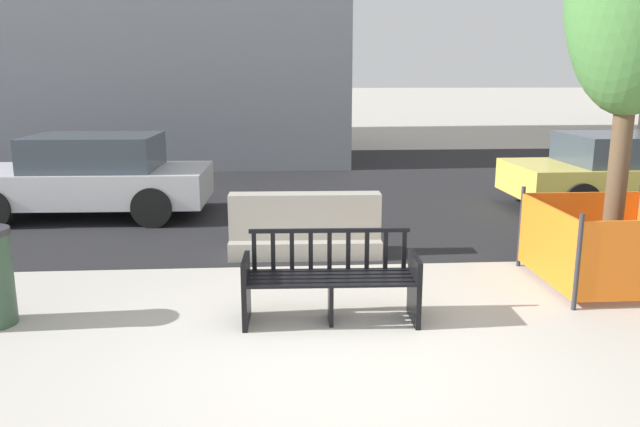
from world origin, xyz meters
The scene contains 7 objects.
ground_plane centered at (0.00, 0.00, 0.00)m, with size 200.00×200.00×0.00m, color #ADA89E.
street_asphalt centered at (0.00, 8.70, 0.00)m, with size 120.00×12.00×0.01m, color black.
street_bench centered at (-0.02, 0.91, 0.40)m, with size 1.71×0.58×0.88m.
jersey_barrier_centre centered at (-0.16, 3.20, 0.34)m, with size 2.02×0.74×0.84m.
construction_fence centered at (3.26, 1.77, 0.51)m, with size 1.55×1.55×1.02m.
car_taxi_near centered at (5.65, 5.74, 0.66)m, with size 4.13×1.99×1.34m.
car_sedan_mid centered at (-3.67, 5.76, 0.69)m, with size 4.04×1.93×1.38m.
Camera 1 is at (-0.52, -4.84, 2.38)m, focal length 35.00 mm.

